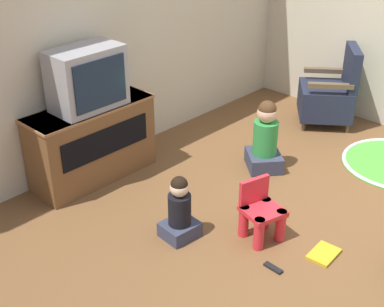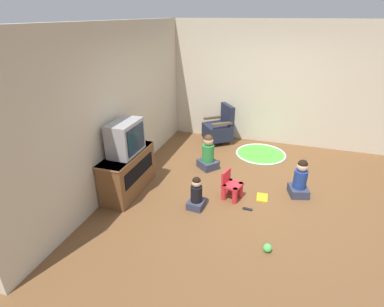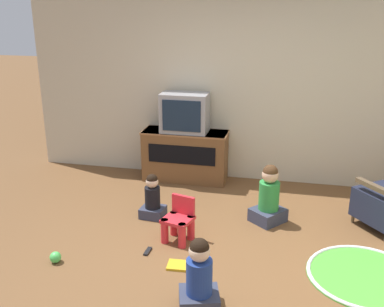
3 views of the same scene
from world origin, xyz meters
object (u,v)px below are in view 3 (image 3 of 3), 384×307
at_px(child_watching_left, 199,279).
at_px(child_watching_right, 269,197).
at_px(television, 185,113).
at_px(child_watching_center, 153,199).
at_px(yellow_kid_chair, 179,223).
at_px(remote_control, 148,251).
at_px(book, 181,266).
at_px(toy_ball, 55,257).
at_px(tv_cabinet, 185,155).

relative_size(child_watching_left, child_watching_right, 0.93).
xyz_separation_m(television, child_watching_center, (-0.10, -1.20, -0.75)).
relative_size(yellow_kid_chair, remote_control, 3.12).
xyz_separation_m(television, book, (0.47, -2.16, -0.97)).
relative_size(television, book, 2.40).
height_order(toy_ball, remote_control, toy_ball).
relative_size(toy_ball, book, 0.42).
relative_size(tv_cabinet, child_watching_center, 2.20).
distance_m(child_watching_center, book, 1.14).
bearing_deg(remote_control, television, 4.37).
bearing_deg(television, remote_control, -87.70).
xyz_separation_m(yellow_kid_chair, child_watching_right, (0.90, 0.64, 0.10)).
distance_m(child_watching_center, remote_control, 0.82).
bearing_deg(tv_cabinet, remote_control, -87.72).
height_order(television, remote_control, television).
relative_size(child_watching_right, toy_ball, 6.24).
xyz_separation_m(child_watching_right, remote_control, (-1.15, -0.95, -0.29)).
bearing_deg(toy_ball, tv_cabinet, 72.62).
distance_m(child_watching_right, remote_control, 1.52).
height_order(child_watching_left, child_watching_center, child_watching_left).
xyz_separation_m(child_watching_center, toy_ball, (-0.64, -1.15, -0.18)).
height_order(yellow_kid_chair, remote_control, yellow_kid_chair).
relative_size(tv_cabinet, yellow_kid_chair, 2.50).
bearing_deg(tv_cabinet, child_watching_center, -94.83).
xyz_separation_m(tv_cabinet, child_watching_right, (1.23, -1.04, -0.07)).
height_order(tv_cabinet, remote_control, tv_cabinet).
relative_size(yellow_kid_chair, child_watching_center, 0.88).
bearing_deg(child_watching_right, toy_ball, 163.89).
relative_size(tv_cabinet, remote_control, 7.82).
relative_size(tv_cabinet, television, 1.87).
bearing_deg(toy_ball, remote_control, 24.42).
bearing_deg(child_watching_right, remote_control, 169.61).
distance_m(child_watching_center, child_watching_right, 1.35).
bearing_deg(remote_control, child_watching_center, 15.36).
bearing_deg(yellow_kid_chair, child_watching_right, 50.67).
height_order(television, child_watching_center, television).
bearing_deg(book, child_watching_right, 52.43).
bearing_deg(child_watching_left, television, 90.03).
height_order(yellow_kid_chair, toy_ball, yellow_kid_chair).
bearing_deg(book, television, 98.47).
relative_size(toy_ball, remote_control, 0.74).
relative_size(tv_cabinet, child_watching_left, 1.83).
bearing_deg(remote_control, child_watching_right, -48.28).
bearing_deg(child_watching_left, remote_control, 117.29).
xyz_separation_m(child_watching_right, toy_ball, (-1.97, -1.32, -0.24)).
xyz_separation_m(tv_cabinet, child_watching_left, (0.77, -2.73, -0.09)).
bearing_deg(television, toy_ball, -107.51).
height_order(child_watching_center, book, child_watching_center).
bearing_deg(child_watching_center, toy_ball, -114.23).
distance_m(tv_cabinet, yellow_kid_chair, 1.72).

